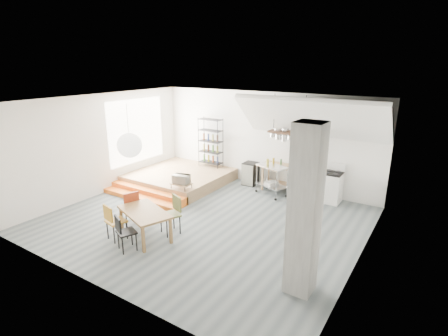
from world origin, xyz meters
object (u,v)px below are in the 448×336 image
Objects in this scene: dining_table at (144,214)px; mini_fridge at (250,174)px; stove at (331,187)px; rolling_cart at (272,176)px.

mini_fridge is (0.32, 4.77, -0.22)m from dining_table.
rolling_cart is (-1.78, -0.46, 0.15)m from stove.
stove is 1.48× the size of mini_fridge.
stove reaches higher than dining_table.
dining_table is at bearing -86.43° from rolling_cart.
rolling_cart is at bearing -165.61° from stove.
stove reaches higher than mini_fridge.
stove is at bearing 76.92° from dining_table.
rolling_cart is at bearing -25.62° from mini_fridge.
dining_table is 1.49× the size of rolling_cart.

